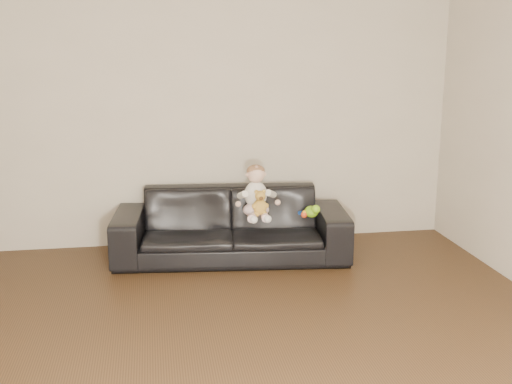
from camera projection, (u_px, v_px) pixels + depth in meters
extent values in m
plane|color=beige|center=(187.00, 107.00, 5.88)|extent=(5.00, 0.00, 5.00)
imported|color=black|center=(231.00, 225.00, 5.69)|extent=(2.12, 1.00, 0.60)
ellipsoid|color=#F8D1D7|center=(256.00, 210.00, 5.59)|extent=(0.26, 0.24, 0.12)
ellipsoid|color=white|center=(256.00, 194.00, 5.57)|extent=(0.22, 0.19, 0.24)
sphere|color=beige|center=(256.00, 174.00, 5.52)|extent=(0.18, 0.18, 0.16)
ellipsoid|color=#8C603F|center=(256.00, 171.00, 5.52)|extent=(0.18, 0.18, 0.11)
cylinder|color=#F8D1D7|center=(253.00, 216.00, 5.45)|extent=(0.10, 0.20, 0.08)
cylinder|color=#F8D1D7|center=(264.00, 216.00, 5.46)|extent=(0.10, 0.20, 0.08)
sphere|color=white|center=(254.00, 220.00, 5.35)|extent=(0.08, 0.08, 0.06)
sphere|color=white|center=(268.00, 219.00, 5.37)|extent=(0.08, 0.08, 0.06)
cylinder|color=white|center=(243.00, 195.00, 5.50)|extent=(0.08, 0.17, 0.11)
cylinder|color=white|center=(271.00, 194.00, 5.54)|extent=(0.08, 0.17, 0.11)
ellipsoid|color=gold|center=(260.00, 207.00, 5.44)|extent=(0.12, 0.10, 0.14)
sphere|color=gold|center=(260.00, 196.00, 5.40)|extent=(0.09, 0.09, 0.09)
sphere|color=gold|center=(256.00, 192.00, 5.40)|extent=(0.04, 0.04, 0.04)
sphere|color=gold|center=(264.00, 192.00, 5.41)|extent=(0.04, 0.04, 0.04)
sphere|color=#593819|center=(261.00, 198.00, 5.36)|extent=(0.04, 0.04, 0.04)
ellipsoid|color=#7DC917|center=(311.00, 212.00, 5.57)|extent=(0.15, 0.17, 0.10)
sphere|color=red|center=(304.00, 215.00, 5.55)|extent=(0.07, 0.07, 0.06)
cylinder|color=blue|center=(304.00, 213.00, 5.69)|extent=(0.11, 0.11, 0.01)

